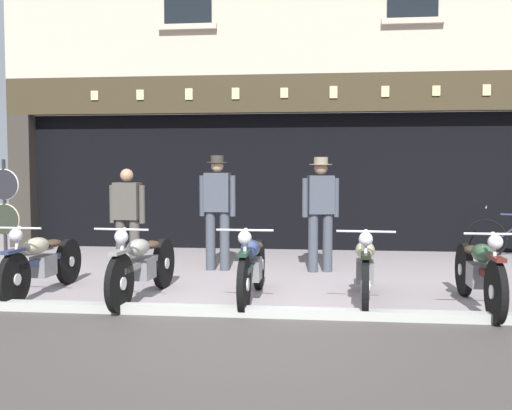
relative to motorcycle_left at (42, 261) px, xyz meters
name	(u,v)px	position (x,y,z in m)	size (l,w,h in m)	color
ground	(241,351)	(2.74, -1.88, -0.45)	(22.84, 22.00, 0.18)	gray
shop_facade	(290,159)	(2.74, 6.09, 1.36)	(11.14, 4.42, 6.65)	black
motorcycle_left	(42,261)	(0.00, 0.00, 0.00)	(0.62, 1.92, 0.90)	black
motorcycle_center_left	(143,264)	(1.33, -0.15, 0.01)	(0.62, 2.03, 0.91)	black
motorcycle_center	(252,265)	(2.62, -0.06, 0.01)	(0.62, 1.98, 0.92)	black
motorcycle_center_right	(365,267)	(3.94, -0.01, 0.00)	(0.62, 1.94, 0.91)	black
motorcycle_right	(479,271)	(5.18, -0.19, 0.01)	(0.62, 1.99, 0.92)	black
salesman_left	(127,215)	(0.54, 1.65, 0.44)	(0.56, 0.26, 1.55)	#47423D
shopkeeper_center	(217,207)	(1.85, 1.97, 0.56)	(0.56, 0.32, 1.75)	#3D424C
salesman_right	(321,208)	(3.42, 1.99, 0.55)	(0.55, 0.34, 1.73)	#3D424C
tyre_sign_pole	(4,203)	(-1.88, 2.50, 0.56)	(0.53, 0.06, 1.71)	#232328
advert_board_near	(403,151)	(4.95, 4.50, 1.46)	(0.78, 0.03, 1.04)	silver
advert_board_far	(454,151)	(5.88, 4.50, 1.47)	(0.72, 0.03, 0.96)	silver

